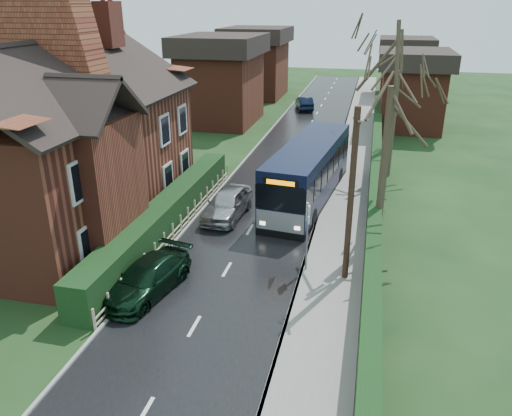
% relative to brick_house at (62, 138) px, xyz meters
% --- Properties ---
extents(ground, '(140.00, 140.00, 0.00)m').
position_rel_brick_house_xyz_m(ground, '(8.73, -4.78, -4.38)').
color(ground, '#28471E').
rests_on(ground, ground).
extents(road, '(6.00, 100.00, 0.02)m').
position_rel_brick_house_xyz_m(road, '(8.73, 5.22, -4.37)').
color(road, black).
rests_on(road, ground).
extents(pavement, '(2.50, 100.00, 0.14)m').
position_rel_brick_house_xyz_m(pavement, '(12.98, 5.22, -4.31)').
color(pavement, slate).
rests_on(pavement, ground).
extents(kerb_right, '(0.12, 100.00, 0.14)m').
position_rel_brick_house_xyz_m(kerb_right, '(11.78, 5.22, -4.31)').
color(kerb_right, gray).
rests_on(kerb_right, ground).
extents(kerb_left, '(0.12, 100.00, 0.10)m').
position_rel_brick_house_xyz_m(kerb_left, '(5.68, 5.22, -4.33)').
color(kerb_left, gray).
rests_on(kerb_left, ground).
extents(front_hedge, '(1.20, 16.00, 1.60)m').
position_rel_brick_house_xyz_m(front_hedge, '(4.83, 0.22, -3.58)').
color(front_hedge, black).
rests_on(front_hedge, ground).
extents(picket_fence, '(0.10, 16.00, 0.90)m').
position_rel_brick_house_xyz_m(picket_fence, '(5.58, 0.22, -3.93)').
color(picket_fence, tan).
rests_on(picket_fence, ground).
extents(right_wall_hedge, '(0.60, 50.00, 1.80)m').
position_rel_brick_house_xyz_m(right_wall_hedge, '(14.53, 5.22, -3.36)').
color(right_wall_hedge, maroon).
rests_on(right_wall_hedge, ground).
extents(brick_house, '(9.30, 14.60, 10.30)m').
position_rel_brick_house_xyz_m(brick_house, '(0.00, 0.00, 0.00)').
color(brick_house, maroon).
rests_on(brick_house, ground).
extents(bus, '(3.64, 10.80, 3.22)m').
position_rel_brick_house_xyz_m(bus, '(10.93, 5.83, -2.78)').
color(bus, black).
rests_on(bus, ground).
extents(car_silver, '(1.99, 4.40, 1.47)m').
position_rel_brick_house_xyz_m(car_silver, '(7.23, 2.56, -3.64)').
color(car_silver, '#ADAEB2').
rests_on(car_silver, ground).
extents(car_green, '(2.59, 4.62, 1.27)m').
position_rel_brick_house_xyz_m(car_green, '(6.29, -5.11, -3.74)').
color(car_green, black).
rests_on(car_green, ground).
extents(car_distant, '(2.46, 4.27, 1.33)m').
position_rel_brick_house_xyz_m(car_distant, '(7.25, 30.63, -3.71)').
color(car_distant, black).
rests_on(car_distant, ground).
extents(bus_stop_sign, '(0.21, 0.45, 3.05)m').
position_rel_brick_house_xyz_m(bus_stop_sign, '(11.93, -2.20, -2.37)').
color(bus_stop_sign, slate).
rests_on(bus_stop_sign, ground).
extents(telegraph_pole, '(0.32, 0.88, 6.93)m').
position_rel_brick_house_xyz_m(telegraph_pole, '(13.53, -2.47, -0.87)').
color(telegraph_pole, black).
rests_on(telegraph_pole, ground).
extents(tree_right_near, '(4.70, 4.70, 10.16)m').
position_rel_brick_house_xyz_m(tree_right_near, '(14.74, 1.22, 3.21)').
color(tree_right_near, '#3B2F22').
rests_on(tree_right_near, ground).
extents(tree_right_far, '(4.82, 4.82, 9.31)m').
position_rel_brick_house_xyz_m(tree_right_far, '(15.31, 11.22, 2.58)').
color(tree_right_far, '#3D3124').
rests_on(tree_right_far, ground).
extents(tree_house_side, '(4.91, 4.91, 11.15)m').
position_rel_brick_house_xyz_m(tree_house_side, '(-2.84, 5.46, 3.95)').
color(tree_house_side, '#372A20').
rests_on(tree_house_side, ground).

